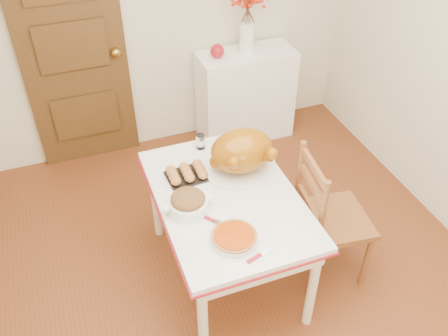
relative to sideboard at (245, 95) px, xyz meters
name	(u,v)px	position (x,y,z in m)	size (l,w,h in m)	color
floor	(242,296)	(-0.75, -1.78, -0.43)	(3.50, 4.00, 0.00)	#662F13
wall_back	(154,13)	(-0.75, 0.22, 0.82)	(3.50, 0.00, 2.50)	beige
door_back	(73,52)	(-1.45, 0.19, 0.60)	(0.85, 0.06, 2.06)	#412812
sideboard	(245,95)	(0.00, 0.00, 0.00)	(0.87, 0.39, 0.87)	white
kitchen_table	(227,237)	(-0.78, -1.56, -0.06)	(0.86, 1.26, 0.75)	white
chair_oak	(334,217)	(-0.09, -1.76, 0.07)	(0.45, 0.45, 1.02)	brown
berry_vase	(247,21)	(0.00, 0.00, 0.72)	(0.30, 0.30, 0.57)	white
apple	(217,51)	(-0.28, 0.00, 0.49)	(0.12, 0.12, 0.12)	maroon
turkey_platter	(242,153)	(-0.60, -1.37, 0.47)	(0.48, 0.38, 0.30)	#9A5202
pumpkin_pie	(234,237)	(-0.87, -1.92, 0.35)	(0.27, 0.27, 0.06)	#A83302
stuffing_dish	(188,202)	(-1.04, -1.60, 0.38)	(0.31, 0.24, 0.12)	brown
rolls_tray	(187,173)	(-0.96, -1.31, 0.35)	(0.25, 0.20, 0.07)	#BD7742
pie_server	(262,254)	(-0.77, -2.07, 0.33)	(0.20, 0.06, 0.01)	silver
carving_knife	(220,223)	(-0.90, -1.78, 0.33)	(0.24, 0.06, 0.01)	silver
drinking_glass	(201,142)	(-0.77, -1.04, 0.37)	(0.06, 0.06, 0.11)	white
shaker_pair	(246,139)	(-0.46, -1.10, 0.36)	(0.08, 0.03, 0.08)	white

